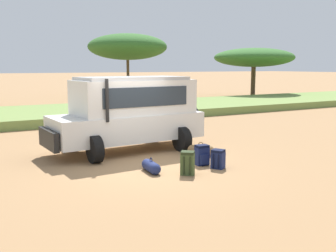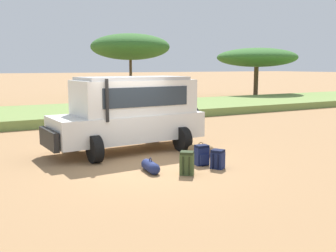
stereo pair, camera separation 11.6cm
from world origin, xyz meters
name	(u,v)px [view 1 (the left image)]	position (x,y,z in m)	size (l,w,h in m)	color
ground_plane	(150,166)	(0.00, 0.00, 0.00)	(320.00, 320.00, 0.00)	#9E754C
grass_bank	(51,114)	(0.00, 11.73, 0.22)	(120.00, 7.00, 0.44)	olive
safari_vehicle	(130,112)	(0.38, 2.16, 1.29)	(5.40, 2.89, 2.44)	silver
backpack_beside_front_wheel	(218,159)	(1.54, -1.12, 0.25)	(0.46, 0.43, 0.52)	navy
backpack_cluster_center	(188,163)	(0.48, -1.24, 0.30)	(0.47, 0.47, 0.61)	#42562D
backpack_near_rear_wheel	(202,155)	(1.36, -0.61, 0.28)	(0.39, 0.39, 0.58)	navy
duffel_bag_low_black_case	(201,150)	(2.00, 0.39, 0.17)	(0.72, 0.68, 0.43)	brown
duffel_bag_soft_canvas	(151,167)	(-0.24, -0.57, 0.15)	(0.35, 0.89, 0.40)	navy
acacia_tree_centre_back	(128,47)	(9.74, 23.63, 4.50)	(7.12, 7.16, 5.68)	brown
acacia_tree_right_mid	(254,58)	(19.01, 17.22, 3.53)	(6.97, 7.03, 4.37)	brown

